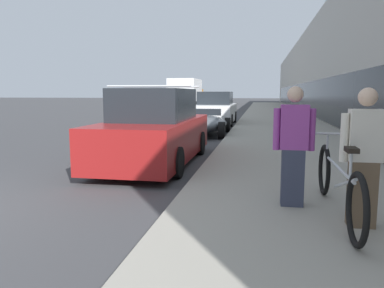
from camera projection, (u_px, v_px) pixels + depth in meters
sidewalk_slab at (277, 117)px, 23.89m from camera, size 4.34×70.00×0.13m
storefront_facade at (366, 73)px, 29.98m from camera, size 10.01×70.00×6.39m
tandem_bicycle at (337, 184)px, 4.46m from camera, size 0.52×2.62×0.92m
person_rider at (364, 158)px, 4.06m from camera, size 0.52×0.20×1.52m
person_bystander at (293, 147)px, 4.82m from camera, size 0.53×0.21×1.55m
parked_sedan_curbside at (155, 130)px, 8.47m from camera, size 1.82×4.64×1.76m
vintage_roadster_curbside at (204, 124)px, 14.25m from camera, size 1.83×3.93×0.98m
parked_sedan_far at (216, 110)px, 19.09m from camera, size 1.94×4.30×1.66m
moving_truck at (186, 94)px, 36.37m from camera, size 2.57×6.38×2.90m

